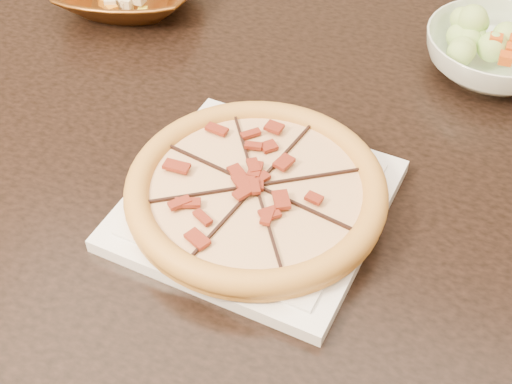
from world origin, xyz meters
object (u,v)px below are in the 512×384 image
dining_table (215,149)px  pizza (256,190)px  plate (256,203)px  salad_bowl (494,53)px

dining_table → pizza: pizza is taller
plate → salad_bowl: (0.24, 0.38, 0.02)m
dining_table → plate: plate is taller
pizza → salad_bowl: bearing=57.9°
plate → pizza: size_ratio=1.04×
dining_table → plate: bearing=-54.5°
dining_table → pizza: 0.25m
dining_table → plate: (0.13, -0.18, 0.10)m
dining_table → pizza: bearing=-54.5°
plate → pizza: pizza is taller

